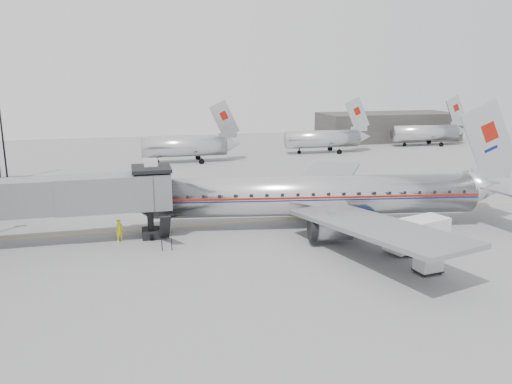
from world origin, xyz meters
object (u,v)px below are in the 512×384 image
airliner (322,196)px  service_van (418,234)px  baggage_cart_navy (368,223)px  baggage_cart_white (428,263)px  ramp_worker (120,231)px

airliner → service_van: (5.29, -8.25, -1.66)m
baggage_cart_navy → airliner: bearing=154.5°
baggage_cart_white → airliner: bearing=96.7°
service_van → ramp_worker: size_ratio=3.04×
service_van → baggage_cart_navy: service_van is taller
service_van → baggage_cart_navy: 5.89m
baggage_cart_white → service_van: bearing=59.5°
airliner → baggage_cart_white: bearing=-65.7°
service_van → ramp_worker: bearing=145.2°
baggage_cart_navy → service_van: bearing=-64.1°
service_van → baggage_cart_white: service_van is taller
baggage_cart_white → ramp_worker: 25.66m
airliner → ramp_worker: 18.87m
airliner → baggage_cart_navy: airliner is taller
airliner → baggage_cart_white: 13.50m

